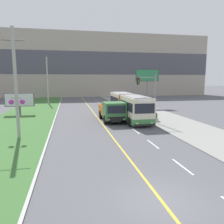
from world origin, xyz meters
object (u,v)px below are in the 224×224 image
(traffic_light_mast, at_px, (150,92))
(planter_round_third, at_px, (133,108))
(planter_round_near, at_px, (154,117))
(city_bus, at_px, (128,106))
(dump_truck, at_px, (113,112))
(utility_pole_near, at_px, (16,87))
(utility_pole_far, at_px, (47,80))
(planter_round_second, at_px, (143,112))
(billboard_large, at_px, (147,78))
(billboard_small, at_px, (19,100))

(traffic_light_mast, height_order, planter_round_third, traffic_light_mast)
(planter_round_near, bearing_deg, planter_round_third, 90.83)
(city_bus, relative_size, dump_truck, 1.98)
(dump_truck, bearing_deg, utility_pole_near, -150.19)
(utility_pole_far, bearing_deg, traffic_light_mast, -61.03)
(traffic_light_mast, relative_size, planter_round_second, 5.04)
(utility_pole_near, xyz_separation_m, planter_round_third, (14.45, 13.43, -3.92))
(planter_round_near, height_order, planter_round_second, planter_round_second)
(city_bus, height_order, dump_truck, city_bus)
(billboard_large, height_order, planter_round_third, billboard_large)
(planter_round_third, bearing_deg, planter_round_near, -89.17)
(utility_pole_far, height_order, planter_round_near, utility_pole_far)
(dump_truck, distance_m, billboard_large, 16.43)
(traffic_light_mast, xyz_separation_m, planter_round_third, (0.96, 9.72, -3.09))
(billboard_large, distance_m, planter_round_near, 15.06)
(dump_truck, height_order, billboard_small, billboard_small)
(utility_pole_far, relative_size, billboard_large, 1.40)
(billboard_small, bearing_deg, traffic_light_mast, -31.26)
(traffic_light_mast, relative_size, billboard_small, 1.41)
(planter_round_near, height_order, planter_round_third, planter_round_near)
(billboard_large, distance_m, billboard_small, 22.09)
(utility_pole_far, distance_m, billboard_large, 20.72)
(utility_pole_far, relative_size, planter_round_near, 8.64)
(utility_pole_near, distance_m, planter_round_near, 15.86)
(traffic_light_mast, xyz_separation_m, billboard_large, (5.16, 14.80, 1.77))
(traffic_light_mast, bearing_deg, planter_round_third, 84.37)
(utility_pole_near, xyz_separation_m, billboard_small, (-2.60, 13.49, -2.35))
(planter_round_near, distance_m, planter_round_second, 4.29)
(planter_round_third, bearing_deg, utility_pole_far, 134.84)
(city_bus, distance_m, dump_truck, 3.35)
(city_bus, relative_size, planter_round_second, 11.20)
(billboard_small, bearing_deg, utility_pole_far, 79.12)
(billboard_large, bearing_deg, planter_round_near, -106.64)
(city_bus, xyz_separation_m, billboard_small, (-14.69, 5.84, 0.51))
(utility_pole_near, height_order, planter_round_third, utility_pole_near)
(city_bus, xyz_separation_m, billboard_large, (6.57, 10.87, 3.81))
(traffic_light_mast, bearing_deg, planter_round_near, 46.43)
(billboard_large, bearing_deg, utility_pole_far, 153.31)
(dump_truck, bearing_deg, planter_round_second, 35.88)
(planter_round_second, bearing_deg, dump_truck, -144.12)
(billboard_large, bearing_deg, utility_pole_near, -135.23)
(utility_pole_far, xyz_separation_m, billboard_large, (18.50, -9.30, 0.52))
(city_bus, xyz_separation_m, dump_truck, (-2.53, -2.17, -0.35))
(billboard_small, bearing_deg, city_bus, -21.68)
(utility_pole_far, height_order, planter_round_second, utility_pole_far)
(city_bus, bearing_deg, utility_pole_far, 120.62)
(dump_truck, xyz_separation_m, utility_pole_near, (-9.56, -5.48, 3.22))
(planter_round_third, bearing_deg, billboard_small, 179.82)
(utility_pole_far, xyz_separation_m, traffic_light_mast, (13.34, -24.10, -1.25))
(city_bus, height_order, planter_round_second, city_bus)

